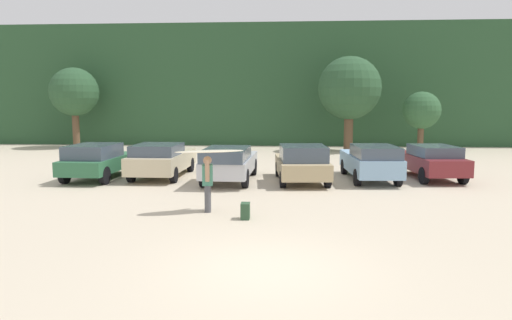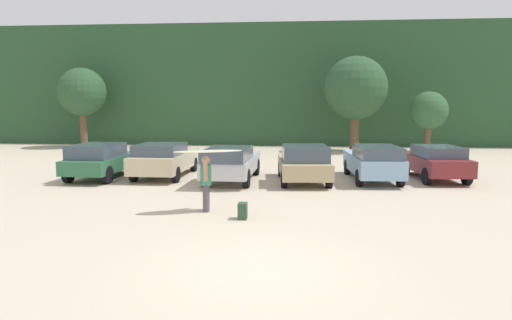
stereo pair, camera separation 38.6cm
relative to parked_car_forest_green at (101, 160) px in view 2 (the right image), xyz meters
name	(u,v)px [view 2 (the right image)]	position (x,y,z in m)	size (l,w,h in m)	color
ground_plane	(258,269)	(7.51, -10.06, -0.80)	(120.00, 120.00, 0.00)	beige
hillside_ridge	(290,87)	(7.51, 21.09, 3.61)	(108.00, 12.00, 8.81)	#284C2D
tree_right	(82,92)	(-6.83, 12.81, 3.04)	(3.33, 3.33, 5.54)	brown
tree_far_right	(356,88)	(11.82, 11.67, 3.24)	(4.03, 4.03, 6.08)	brown
tree_ridge_back	(429,111)	(16.37, 11.54, 1.83)	(2.36, 2.36, 3.84)	brown
parked_car_forest_green	(101,160)	(0.00, 0.00, 0.00)	(1.97, 4.19, 1.48)	#2D6642
parked_car_champagne	(165,159)	(2.53, 0.68, -0.02)	(2.02, 4.56, 1.47)	beige
parked_car_silver	(231,162)	(5.56, -0.28, 0.00)	(1.93, 4.82, 1.43)	silver
parked_car_tan	(304,163)	(8.47, -0.20, -0.02)	(2.21, 4.17, 1.52)	tan
parked_car_sky_blue	(373,162)	(11.29, 0.40, 0.00)	(1.96, 4.52, 1.50)	#84ADD1
parked_car_maroon	(435,161)	(13.89, 0.99, -0.03)	(2.08, 4.17, 1.42)	maroon
person_adult	(206,180)	(5.56, -5.38, 0.13)	(0.36, 0.72, 1.64)	#4C4C51
surfboard_cream	(208,151)	(5.65, -5.51, 1.00)	(2.09, 1.20, 0.08)	beige
backpack_dropped	(243,211)	(6.74, -6.22, -0.57)	(0.24, 0.34, 0.45)	#2D4C33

